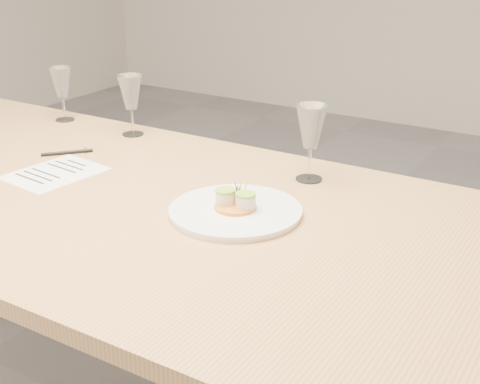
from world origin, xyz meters
The scene contains 7 objects.
dining_table centered at (0.00, 0.00, 0.68)m, with size 2.40×1.00×0.75m.
dinner_plate centered at (0.34, 0.04, 0.76)m, with size 0.31×0.31×0.08m.
recipe_sheet centered at (-0.23, 0.02, 0.75)m, with size 0.22×0.27×0.00m.
ballpoint_pen centered at (-0.31, 0.15, 0.76)m, with size 0.11×0.12×0.01m.
wine_glass_0 centered at (-0.58, 0.41, 0.88)m, with size 0.07×0.07×0.18m.
wine_glass_1 centered at (-0.28, 0.40, 0.89)m, with size 0.08×0.08×0.19m.
wine_glass_2 centered at (0.38, 0.34, 0.89)m, with size 0.08×0.08×0.20m.
Camera 1 is at (1.09, -1.16, 1.39)m, focal length 50.00 mm.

